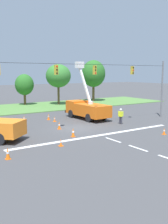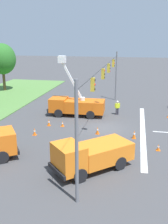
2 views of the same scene
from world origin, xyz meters
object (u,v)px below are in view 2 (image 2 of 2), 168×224
object	(u,v)px
utility_truck_bucket_lift	(76,104)
traffic_cone_mid_left	(62,124)
traffic_cone_far_right	(158,147)
traffic_cone_lane_edge_a	(98,130)
utility_truck_support_near	(91,154)
road_worker	(117,107)
traffic_cone_foreground_right	(134,134)
traffic_cone_near_bucket	(34,132)
traffic_cone_lane_edge_b	(49,122)
tree_east_end	(2,59)

from	to	relation	value
utility_truck_bucket_lift	traffic_cone_mid_left	bearing A→B (deg)	173.33
utility_truck_bucket_lift	traffic_cone_far_right	world-z (taller)	utility_truck_bucket_lift
traffic_cone_lane_edge_a	utility_truck_support_near	bearing A→B (deg)	-175.26
road_worker	traffic_cone_far_right	xyz separation A→B (m)	(-9.92, -4.25, -0.73)
road_worker	traffic_cone_foreground_right	world-z (taller)	road_worker
road_worker	traffic_cone_lane_edge_a	distance (m)	7.24
traffic_cone_foreground_right	traffic_cone_near_bucket	bearing A→B (deg)	96.23
traffic_cone_lane_edge_a	traffic_cone_lane_edge_b	bearing A→B (deg)	75.44
tree_east_end	utility_truck_support_near	size ratio (longest dim) A/B	1.38
road_worker	traffic_cone_lane_edge_a	world-z (taller)	road_worker
traffic_cone_mid_left	traffic_cone_lane_edge_b	size ratio (longest dim) A/B	0.82
tree_east_end	traffic_cone_far_right	bearing A→B (deg)	-129.82
utility_truck_support_near	traffic_cone_foreground_right	world-z (taller)	utility_truck_support_near
tree_east_end	traffic_cone_lane_edge_a	xyz separation A→B (m)	(-17.99, -19.37, -5.14)
utility_truck_bucket_lift	utility_truck_support_near	xyz separation A→B (m)	(-12.99, -4.11, -0.17)
utility_truck_bucket_lift	traffic_cone_lane_edge_a	bearing A→B (deg)	-148.65
tree_east_end	traffic_cone_mid_left	xyz separation A→B (m)	(-16.49, -15.35, -5.24)
utility_truck_support_near	tree_east_end	bearing A→B (deg)	38.38
utility_truck_bucket_lift	traffic_cone_lane_edge_a	xyz separation A→B (m)	(-5.77, -3.52, -0.98)
road_worker	traffic_cone_lane_edge_b	bearing A→B (deg)	129.33
traffic_cone_foreground_right	traffic_cone_lane_edge_a	bearing A→B (deg)	82.31
utility_truck_bucket_lift	traffic_cone_far_right	bearing A→B (deg)	-133.31
traffic_cone_lane_edge_a	traffic_cone_lane_edge_b	world-z (taller)	traffic_cone_lane_edge_a
traffic_cone_mid_left	traffic_cone_near_bucket	size ratio (longest dim) A/B	0.84
traffic_cone_lane_edge_a	traffic_cone_near_bucket	bearing A→B (deg)	104.28
utility_truck_support_near	traffic_cone_far_right	distance (m)	6.73
traffic_cone_lane_edge_b	traffic_cone_far_right	distance (m)	11.94
traffic_cone_far_right	utility_truck_support_near	bearing A→B (deg)	131.06
traffic_cone_lane_edge_a	traffic_cone_lane_edge_b	size ratio (longest dim) A/B	1.05
traffic_cone_foreground_right	traffic_cone_mid_left	distance (m)	7.83
traffic_cone_lane_edge_b	traffic_cone_far_right	size ratio (longest dim) A/B	1.28
traffic_cone_lane_edge_a	traffic_cone_far_right	bearing A→B (deg)	-116.82
utility_truck_bucket_lift	traffic_cone_foreground_right	size ratio (longest dim) A/B	8.68
utility_truck_bucket_lift	traffic_cone_mid_left	world-z (taller)	utility_truck_bucket_lift
traffic_cone_mid_left	traffic_cone_lane_edge_b	distance (m)	1.51
traffic_cone_foreground_right	traffic_cone_lane_edge_a	world-z (taller)	traffic_cone_foreground_right
utility_truck_bucket_lift	traffic_cone_mid_left	xyz separation A→B (m)	(-4.27, 0.50, -1.08)
tree_east_end	traffic_cone_foreground_right	size ratio (longest dim) A/B	9.98
traffic_cone_lane_edge_b	traffic_cone_far_right	bearing A→B (deg)	-110.99
traffic_cone_mid_left	traffic_cone_near_bucket	xyz separation A→B (m)	(-3.02, 1.97, 0.07)
traffic_cone_mid_left	traffic_cone_lane_edge_a	world-z (taller)	traffic_cone_lane_edge_a
tree_east_end	traffic_cone_mid_left	bearing A→B (deg)	-137.05
utility_truck_support_near	road_worker	world-z (taller)	utility_truck_support_near
tree_east_end	utility_truck_support_near	world-z (taller)	tree_east_end
utility_truck_support_near	traffic_cone_lane_edge_b	xyz separation A→B (m)	(8.65, 6.12, -0.84)
traffic_cone_near_bucket	traffic_cone_lane_edge_a	bearing A→B (deg)	-75.72
road_worker	traffic_cone_far_right	bearing A→B (deg)	-156.80
utility_truck_bucket_lift	traffic_cone_lane_edge_b	xyz separation A→B (m)	(-4.34, 2.01, -1.00)
road_worker	traffic_cone_lane_edge_a	size ratio (longest dim) A/B	2.26
traffic_cone_lane_edge_a	traffic_cone_lane_edge_b	distance (m)	5.70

